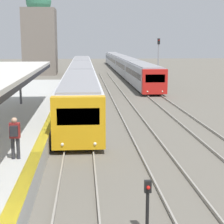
# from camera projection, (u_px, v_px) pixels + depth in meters

# --- Properties ---
(person_on_platform) EXTENTS (0.40, 0.40, 1.66)m
(person_on_platform) POSITION_uv_depth(u_px,v_px,m) (15.00, 135.00, 14.49)
(person_on_platform) COLOR #2D2D33
(person_on_platform) RESTS_ON station_platform
(train_near) EXTENTS (2.67, 51.47, 3.00)m
(train_near) POSITION_uv_depth(u_px,v_px,m) (81.00, 75.00, 43.32)
(train_near) COLOR gold
(train_near) RESTS_ON ground_plane
(train_far) EXTENTS (2.57, 63.03, 2.91)m
(train_far) POSITION_uv_depth(u_px,v_px,m) (123.00, 63.00, 68.43)
(train_far) COLOR red
(train_far) RESTS_ON ground_plane
(signal_post_near) EXTENTS (0.20, 0.22, 1.59)m
(signal_post_near) POSITION_uv_depth(u_px,v_px,m) (148.00, 200.00, 10.78)
(signal_post_near) COLOR black
(signal_post_near) RESTS_ON ground_plane
(signal_mast_far) EXTENTS (0.28, 0.29, 5.90)m
(signal_mast_far) POSITION_uv_depth(u_px,v_px,m) (158.00, 58.00, 44.79)
(signal_mast_far) COLOR gray
(signal_mast_far) RESTS_ON ground_plane
(distant_domed_building) EXTENTS (5.47, 5.47, 14.26)m
(distant_domed_building) POSITION_uv_depth(u_px,v_px,m) (40.00, 34.00, 63.10)
(distant_domed_building) COLOR slate
(distant_domed_building) RESTS_ON ground_plane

